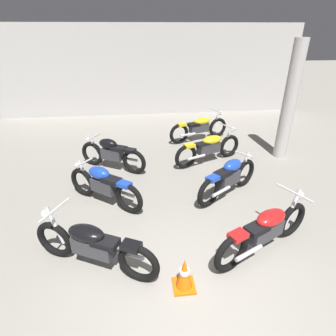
# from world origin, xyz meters

# --- Properties ---
(ground_plane) EXTENTS (60.00, 60.00, 0.00)m
(ground_plane) POSITION_xyz_m (0.00, 0.00, 0.00)
(ground_plane) COLOR gray
(back_wall) EXTENTS (12.66, 0.24, 3.60)m
(back_wall) POSITION_xyz_m (0.00, 9.71, 1.80)
(back_wall) COLOR #BCBAB7
(back_wall) RESTS_ON ground
(support_pillar) EXTENTS (0.36, 0.36, 3.20)m
(support_pillar) POSITION_xyz_m (3.50, 4.69, 1.60)
(support_pillar) COLOR #BCBAB7
(support_pillar) RESTS_ON ground
(motorcycle_left_row_0) EXTENTS (2.00, 1.11, 0.97)m
(motorcycle_left_row_0) POSITION_xyz_m (-1.41, 0.94, 0.45)
(motorcycle_left_row_0) COLOR black
(motorcycle_left_row_0) RESTS_ON ground
(motorcycle_left_row_1) EXTENTS (1.64, 1.28, 0.88)m
(motorcycle_left_row_1) POSITION_xyz_m (-1.41, 2.75, 0.46)
(motorcycle_left_row_1) COLOR black
(motorcycle_left_row_1) RESTS_ON ground
(motorcycle_left_row_2) EXTENTS (1.77, 1.07, 0.88)m
(motorcycle_left_row_2) POSITION_xyz_m (-1.35, 4.38, 0.46)
(motorcycle_left_row_2) COLOR black
(motorcycle_left_row_2) RESTS_ON ground
(motorcycle_right_row_0) EXTENTS (1.99, 1.12, 0.97)m
(motorcycle_right_row_0) POSITION_xyz_m (1.37, 0.99, 0.45)
(motorcycle_right_row_0) COLOR black
(motorcycle_right_row_0) RESTS_ON ground
(motorcycle_right_row_1) EXTENTS (1.67, 1.23, 0.88)m
(motorcycle_right_row_1) POSITION_xyz_m (1.31, 2.77, 0.46)
(motorcycle_right_row_1) COLOR black
(motorcycle_right_row_1) RESTS_ON ground
(motorcycle_right_row_2) EXTENTS (2.04, 1.04, 0.97)m
(motorcycle_right_row_2) POSITION_xyz_m (1.30, 4.51, 0.45)
(motorcycle_right_row_2) COLOR black
(motorcycle_right_row_2) RESTS_ON ground
(motorcycle_right_row_3) EXTENTS (2.09, 0.93, 0.97)m
(motorcycle_right_row_3) POSITION_xyz_m (1.40, 6.24, 0.45)
(motorcycle_right_row_3) COLOR black
(motorcycle_right_row_3) RESTS_ON ground
(traffic_cone) EXTENTS (0.32, 0.32, 0.54)m
(traffic_cone) POSITION_xyz_m (-0.08, 0.39, 0.26)
(traffic_cone) COLOR orange
(traffic_cone) RESTS_ON ground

